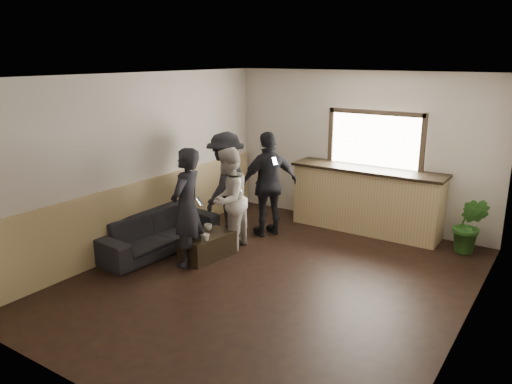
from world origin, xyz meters
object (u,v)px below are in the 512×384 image
Objects in this scene: potted_plant at (470,225)px; person_c at (226,184)px; person_a at (187,208)px; coffee_table at (208,246)px; person_b at (228,200)px; cup_a at (208,227)px; bar_counter at (367,196)px; sofa at (157,232)px; cup_b at (206,237)px; person_d at (269,184)px.

person_c is (-3.74, -1.39, 0.43)m from potted_plant.
coffee_table is at bearing 154.70° from person_a.
person_a is 1.07× the size of person_b.
person_c reaches higher than cup_a.
person_c is (-0.31, 1.38, 0.01)m from person_a.
person_c is (-0.40, 1.03, 0.72)m from coffee_table.
bar_counter reaches higher than coffee_table.
sofa is 2.23× the size of potted_plant.
cup_b is at bearing -117.59° from bar_counter.
person_c is at bearing -151.58° from person_b.
cup_a is at bearing 15.55° from person_d.
cup_b is 4.14m from potted_plant.
potted_plant is 3.30m from person_d.
bar_counter is at bearing -36.60° from sofa.
person_c reaches higher than cup_b.
cup_a is 1.25× the size of cup_b.
sofa is 1.16× the size of person_c.
bar_counter is 3.70m from sofa.
sofa is 1.18× the size of person_a.
coffee_table is at bearing 125.19° from cup_b.
cup_b is (1.01, -0.00, 0.12)m from sofa.
coffee_table is 0.79m from person_a.
person_c reaches higher than coffee_table.
bar_counter reaches higher than person_d.
bar_counter is 1.49× the size of person_c.
bar_counter is 2.58m from person_b.
person_c is at bearing -16.44° from sofa.
sofa is 1.00m from person_a.
person_a is (0.80, -0.16, 0.58)m from sofa.
sofa reaches higher than cup_a.
potted_plant is (1.77, -0.14, -0.17)m from bar_counter.
cup_a is at bearing -42.59° from person_b.
coffee_table is 0.80m from person_b.
person_a is at bearing -141.06° from potted_plant.
bar_counter is 2.88× the size of potted_plant.
potted_plant reaches higher than coffee_table.
person_b is 0.92× the size of person_d.
sofa is 0.91m from coffee_table.
coffee_table is 0.47× the size of person_a.
person_d is (0.63, 0.39, 0.01)m from person_c.
coffee_table is 0.31m from cup_a.
person_c is at bearing 113.61° from cup_b.
bar_counter is 2.93m from cup_a.
person_b is 0.97m from person_d.
potted_plant is at bearing 116.88° from person_a.
cup_b is 0.11× the size of potted_plant.
sofa is 16.09× the size of cup_a.
person_d is (0.23, 1.41, 0.72)m from coffee_table.
coffee_table is at bearing -54.86° from cup_a.
bar_counter reaches higher than cup_b.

